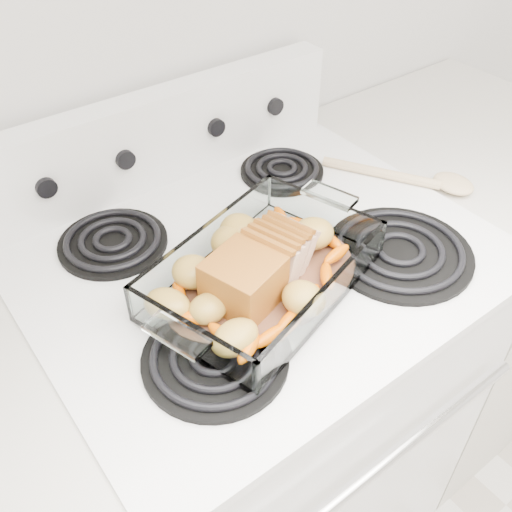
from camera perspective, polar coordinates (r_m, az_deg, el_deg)
electric_range at (r=1.33m, az=-0.13°, el=-14.32°), size 0.78×0.70×1.12m
counter_right at (r=1.69m, az=18.30°, el=-2.62°), size 0.58×0.68×0.93m
baking_dish at (r=0.90m, az=0.77°, el=-2.07°), size 0.36×0.24×0.07m
pork_roast at (r=0.87m, az=-0.26°, el=-1.30°), size 0.21×0.10×0.08m
roast_vegetables at (r=0.91m, az=-0.96°, el=-0.32°), size 0.39×0.21×0.05m
wooden_spoon at (r=1.19m, az=16.22°, el=7.42°), size 0.19×0.26×0.02m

